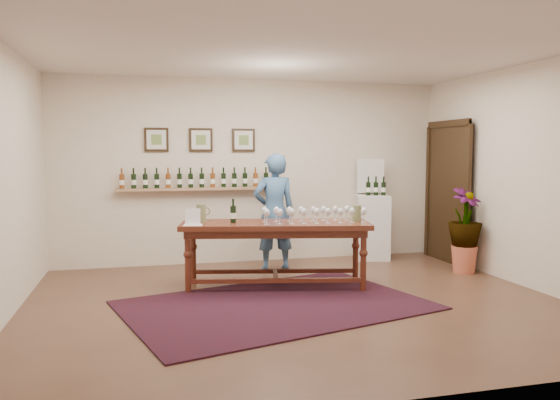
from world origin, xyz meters
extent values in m
plane|color=#513224|center=(0.00, 0.00, 0.00)|extent=(6.00, 6.00, 0.00)
plane|color=silver|center=(0.00, 2.50, 1.40)|extent=(6.00, 0.00, 6.00)
plane|color=silver|center=(0.00, -2.50, 1.40)|extent=(6.00, 0.00, 6.00)
plane|color=silver|center=(-3.00, 0.00, 1.40)|extent=(0.00, 5.00, 5.00)
plane|color=silver|center=(3.00, 0.00, 1.40)|extent=(0.00, 5.00, 5.00)
plane|color=silver|center=(0.00, 0.00, 2.80)|extent=(6.00, 6.00, 0.00)
cube|color=#A47B59|center=(-0.80, 2.41, 1.15)|extent=(2.50, 0.16, 0.04)
cube|color=black|center=(2.94, 1.70, 1.05)|extent=(0.10, 1.00, 2.10)
cube|color=black|center=(2.89, 1.70, 1.05)|extent=(0.04, 1.12, 2.22)
cube|color=black|center=(-1.45, 2.48, 1.88)|extent=(0.35, 0.03, 0.35)
cube|color=silver|center=(-1.45, 2.46, 1.88)|extent=(0.28, 0.01, 0.28)
cube|color=olive|center=(-1.45, 2.45, 1.88)|extent=(0.15, 0.00, 0.15)
cube|color=black|center=(-0.80, 2.48, 1.88)|extent=(0.35, 0.03, 0.35)
cube|color=silver|center=(-0.80, 2.46, 1.88)|extent=(0.28, 0.01, 0.28)
cube|color=olive|center=(-0.80, 2.45, 1.88)|extent=(0.15, 0.00, 0.15)
cube|color=black|center=(-0.15, 2.48, 1.88)|extent=(0.35, 0.03, 0.35)
cube|color=silver|center=(-0.15, 2.46, 1.88)|extent=(0.28, 0.01, 0.28)
cube|color=olive|center=(-0.15, 2.45, 1.88)|extent=(0.15, 0.00, 0.15)
cube|color=#4A110D|center=(-0.26, -0.04, 0.01)|extent=(3.65, 2.91, 0.02)
cube|color=#4A2112|center=(-0.07, 0.77, 0.79)|extent=(2.43, 1.21, 0.06)
cube|color=#4A2112|center=(-0.07, 0.77, 0.72)|extent=(2.28, 1.06, 0.11)
cylinder|color=#4A2112|center=(-1.16, 0.73, 0.38)|extent=(0.09, 0.09, 0.76)
cylinder|color=#4A2112|center=(0.92, 0.29, 0.38)|extent=(0.09, 0.09, 0.76)
cylinder|color=#4A2112|center=(-1.05, 1.25, 0.38)|extent=(0.09, 0.09, 0.76)
cylinder|color=#4A2112|center=(1.03, 0.81, 0.38)|extent=(0.09, 0.09, 0.76)
cube|color=#4A2112|center=(-0.12, 0.51, 0.15)|extent=(2.08, 0.49, 0.05)
cube|color=#4A2112|center=(-0.01, 1.03, 0.15)|extent=(2.08, 0.49, 0.05)
cube|color=#4A2112|center=(-0.07, 0.77, 0.15)|extent=(0.16, 0.53, 0.05)
cube|color=silver|center=(-1.09, 0.75, 0.93)|extent=(0.24, 0.19, 0.20)
cube|color=white|center=(1.87, 2.20, 0.51)|extent=(0.62, 0.62, 1.02)
cube|color=silver|center=(1.90, 2.35, 1.32)|extent=(0.43, 0.13, 0.60)
cone|color=#CB6243|center=(2.71, 0.93, 0.19)|extent=(0.36, 0.36, 0.38)
imported|color=#1B3C18|center=(2.71, 0.93, 0.71)|extent=(0.72, 0.72, 0.66)
imported|color=#3B628D|center=(0.16, 1.76, 0.84)|extent=(0.62, 0.42, 1.68)
camera|label=1|loc=(-1.67, -5.78, 1.69)|focal=35.00mm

